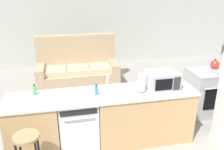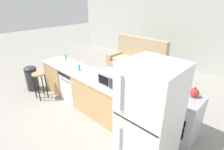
{
  "view_description": "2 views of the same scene",
  "coord_description": "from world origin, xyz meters",
  "px_view_note": "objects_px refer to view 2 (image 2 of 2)",
  "views": [
    {
      "loc": [
        -0.4,
        -3.24,
        2.47
      ],
      "look_at": [
        0.41,
        0.55,
        0.97
      ],
      "focal_mm": 38.0,
      "sensor_mm": 36.0,
      "label": 1
    },
    {
      "loc": [
        3.33,
        -2.32,
        2.55
      ],
      "look_at": [
        0.72,
        0.42,
        0.86
      ],
      "focal_mm": 28.0,
      "sensor_mm": 36.0,
      "label": 2
    }
  ],
  "objects_px": {
    "refrigerator": "(148,124)",
    "microwave": "(111,78)",
    "stove_range": "(178,116)",
    "dish_soap_bottle": "(66,58)",
    "soap_bottle": "(79,68)",
    "couch": "(137,63)",
    "kettle": "(194,92)",
    "bar_stool": "(39,80)",
    "paper_towel_roll": "(98,74)",
    "trash_bin": "(32,78)",
    "dishwasher": "(75,84)"
  },
  "relations": [
    {
      "from": "paper_towel_roll",
      "to": "bar_stool",
      "type": "relative_size",
      "value": 0.38
    },
    {
      "from": "microwave",
      "to": "stove_range",
      "type": "bearing_deg",
      "value": 23.8
    },
    {
      "from": "stove_range",
      "to": "refrigerator",
      "type": "relative_size",
      "value": 0.49
    },
    {
      "from": "dishwasher",
      "to": "kettle",
      "type": "bearing_deg",
      "value": 13.78
    },
    {
      "from": "microwave",
      "to": "bar_stool",
      "type": "height_order",
      "value": "microwave"
    },
    {
      "from": "dishwasher",
      "to": "kettle",
      "type": "xyz_separation_m",
      "value": [
        2.77,
        0.68,
        0.56
      ]
    },
    {
      "from": "dishwasher",
      "to": "soap_bottle",
      "type": "height_order",
      "value": "soap_bottle"
    },
    {
      "from": "stove_range",
      "to": "microwave",
      "type": "xyz_separation_m",
      "value": [
        -1.25,
        -0.55,
        0.59
      ]
    },
    {
      "from": "stove_range",
      "to": "kettle",
      "type": "bearing_deg",
      "value": 37.71
    },
    {
      "from": "paper_towel_roll",
      "to": "refrigerator",
      "type": "bearing_deg",
      "value": -17.59
    },
    {
      "from": "trash_bin",
      "to": "couch",
      "type": "height_order",
      "value": "couch"
    },
    {
      "from": "dishwasher",
      "to": "refrigerator",
      "type": "xyz_separation_m",
      "value": [
        2.6,
        -0.55,
        0.5
      ]
    },
    {
      "from": "soap_bottle",
      "to": "dishwasher",
      "type": "bearing_deg",
      "value": 175.73
    },
    {
      "from": "kettle",
      "to": "bar_stool",
      "type": "relative_size",
      "value": 0.28
    },
    {
      "from": "refrigerator",
      "to": "paper_towel_roll",
      "type": "distance_m",
      "value": 1.68
    },
    {
      "from": "refrigerator",
      "to": "dish_soap_bottle",
      "type": "bearing_deg",
      "value": 167.26
    },
    {
      "from": "bar_stool",
      "to": "couch",
      "type": "relative_size",
      "value": 0.37
    },
    {
      "from": "paper_towel_roll",
      "to": "couch",
      "type": "distance_m",
      "value": 2.78
    },
    {
      "from": "stove_range",
      "to": "couch",
      "type": "xyz_separation_m",
      "value": [
        -2.42,
        1.99,
        -0.06
      ]
    },
    {
      "from": "soap_bottle",
      "to": "kettle",
      "type": "distance_m",
      "value": 2.57
    },
    {
      "from": "microwave",
      "to": "paper_towel_roll",
      "type": "relative_size",
      "value": 1.77
    },
    {
      "from": "dish_soap_bottle",
      "to": "trash_bin",
      "type": "distance_m",
      "value": 1.21
    },
    {
      "from": "soap_bottle",
      "to": "trash_bin",
      "type": "distance_m",
      "value": 1.83
    },
    {
      "from": "stove_range",
      "to": "refrigerator",
      "type": "xyz_separation_m",
      "value": [
        -0.0,
        -1.1,
        0.47
      ]
    },
    {
      "from": "refrigerator",
      "to": "microwave",
      "type": "bearing_deg",
      "value": 156.25
    },
    {
      "from": "trash_bin",
      "to": "couch",
      "type": "xyz_separation_m",
      "value": [
        1.52,
        3.13,
        0.02
      ]
    },
    {
      "from": "refrigerator",
      "to": "stove_range",
      "type": "bearing_deg",
      "value": 89.99
    },
    {
      "from": "dishwasher",
      "to": "paper_towel_roll",
      "type": "distance_m",
      "value": 1.18
    },
    {
      "from": "microwave",
      "to": "refrigerator",
      "type": "bearing_deg",
      "value": -23.75
    },
    {
      "from": "stove_range",
      "to": "dish_soap_bottle",
      "type": "distance_m",
      "value": 3.28
    },
    {
      "from": "dishwasher",
      "to": "bar_stool",
      "type": "xyz_separation_m",
      "value": [
        -0.68,
        -0.64,
        0.11
      ]
    },
    {
      "from": "microwave",
      "to": "dish_soap_bottle",
      "type": "distance_m",
      "value": 1.98
    },
    {
      "from": "refrigerator",
      "to": "bar_stool",
      "type": "relative_size",
      "value": 2.48
    },
    {
      "from": "microwave",
      "to": "couch",
      "type": "relative_size",
      "value": 0.25
    },
    {
      "from": "refrigerator",
      "to": "trash_bin",
      "type": "bearing_deg",
      "value": -179.42
    },
    {
      "from": "kettle",
      "to": "couch",
      "type": "distance_m",
      "value": 3.24
    },
    {
      "from": "dish_soap_bottle",
      "to": "kettle",
      "type": "bearing_deg",
      "value": 8.43
    },
    {
      "from": "dishwasher",
      "to": "trash_bin",
      "type": "height_order",
      "value": "dishwasher"
    },
    {
      "from": "dishwasher",
      "to": "dish_soap_bottle",
      "type": "bearing_deg",
      "value": 163.9
    },
    {
      "from": "kettle",
      "to": "refrigerator",
      "type": "bearing_deg",
      "value": -97.83
    },
    {
      "from": "refrigerator",
      "to": "microwave",
      "type": "relative_size",
      "value": 3.67
    },
    {
      "from": "soap_bottle",
      "to": "couch",
      "type": "bearing_deg",
      "value": 92.61
    },
    {
      "from": "soap_bottle",
      "to": "kettle",
      "type": "xyz_separation_m",
      "value": [
        2.47,
        0.7,
        0.01
      ]
    },
    {
      "from": "dishwasher",
      "to": "couch",
      "type": "bearing_deg",
      "value": 85.97
    },
    {
      "from": "soap_bottle",
      "to": "microwave",
      "type": "bearing_deg",
      "value": 1.12
    },
    {
      "from": "microwave",
      "to": "bar_stool",
      "type": "bearing_deg",
      "value": -162.46
    },
    {
      "from": "stove_range",
      "to": "microwave",
      "type": "height_order",
      "value": "microwave"
    },
    {
      "from": "refrigerator",
      "to": "microwave",
      "type": "xyz_separation_m",
      "value": [
        -1.25,
        0.55,
        0.12
      ]
    },
    {
      "from": "refrigerator",
      "to": "dish_soap_bottle",
      "type": "xyz_separation_m",
      "value": [
        -3.21,
        0.73,
        0.05
      ]
    },
    {
      "from": "couch",
      "to": "kettle",
      "type": "bearing_deg",
      "value": -35.67
    }
  ]
}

